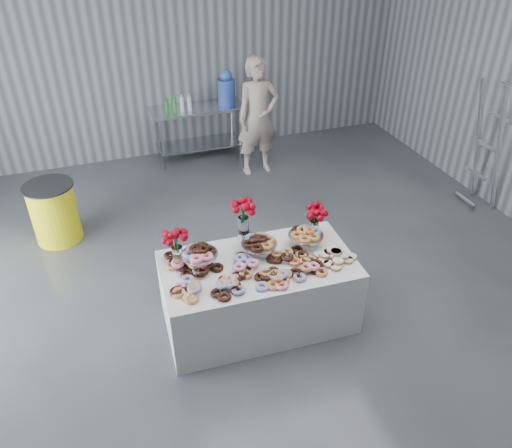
{
  "coord_description": "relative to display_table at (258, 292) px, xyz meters",
  "views": [
    {
      "loc": [
        -1.27,
        -3.53,
        3.77
      ],
      "look_at": [
        0.12,
        0.45,
        0.98
      ],
      "focal_mm": 35.0,
      "sensor_mm": 36.0,
      "label": 1
    }
  ],
  "objects": [
    {
      "name": "stepladder",
      "position": [
        3.73,
        1.2,
        0.54
      ],
      "size": [
        0.58,
        0.46,
        1.83
      ],
      "primitive_type": null,
      "rotation": [
        0.0,
        -0.19,
        0.0
      ],
      "color": "silver",
      "rests_on": "ground"
    },
    {
      "name": "water_jug",
      "position": [
        0.86,
        3.99,
        0.77
      ],
      "size": [
        0.28,
        0.28,
        0.55
      ],
      "color": "#456DED",
      "rests_on": "prep_table"
    },
    {
      "name": "bouquet_right",
      "position": [
        0.71,
        0.27,
        0.67
      ],
      "size": [
        0.26,
        0.26,
        0.42
      ],
      "color": "white",
      "rests_on": "display_table"
    },
    {
      "name": "display_table",
      "position": [
        0.0,
        0.0,
        0.0
      ],
      "size": [
        1.94,
        1.08,
        0.75
      ],
      "primitive_type": "cube",
      "rotation": [
        0.0,
        0.0,
        -0.04
      ],
      "color": "white",
      "rests_on": "ground"
    },
    {
      "name": "cake_stand_mid",
      "position": [
        0.06,
        0.15,
        0.52
      ],
      "size": [
        0.36,
        0.36,
        0.17
      ],
      "color": "silver",
      "rests_on": "display_table"
    },
    {
      "name": "cake_stand_right",
      "position": [
        0.56,
        0.13,
        0.52
      ],
      "size": [
        0.36,
        0.36,
        0.17
      ],
      "color": "silver",
      "rests_on": "display_table"
    },
    {
      "name": "person",
      "position": [
        1.13,
        3.23,
        0.54
      ],
      "size": [
        0.68,
        0.47,
        1.83
      ],
      "primitive_type": "imported",
      "rotation": [
        0.0,
        0.0,
        0.04
      ],
      "color": "#CC8C93",
      "rests_on": "ground"
    },
    {
      "name": "ground",
      "position": [
        -0.02,
        -0.11,
        -0.38
      ],
      "size": [
        9.0,
        9.0,
        0.0
      ],
      "primitive_type": "plane",
      "color": "#36393E",
      "rests_on": "ground"
    },
    {
      "name": "danish_pile",
      "position": [
        0.74,
        -0.18,
        0.43
      ],
      "size": [
        0.48,
        0.48,
        0.11
      ],
      "primitive_type": null,
      "color": "silver",
      "rests_on": "display_table"
    },
    {
      "name": "prep_table",
      "position": [
        0.36,
        3.99,
        0.24
      ],
      "size": [
        1.5,
        0.6,
        0.9
      ],
      "color": "silver",
      "rests_on": "ground"
    },
    {
      "name": "drink_bottles",
      "position": [
        0.04,
        3.89,
        0.66
      ],
      "size": [
        0.54,
        0.08,
        0.27
      ],
      "primitive_type": null,
      "color": "#268C33",
      "rests_on": "prep_table"
    },
    {
      "name": "donut_mounds",
      "position": [
        0.0,
        -0.05,
        0.42
      ],
      "size": [
        1.84,
        0.87,
        0.09
      ],
      "primitive_type": null,
      "rotation": [
        0.0,
        0.0,
        -0.04
      ],
      "color": "#D5814E",
      "rests_on": "display_table"
    },
    {
      "name": "room_walls",
      "position": [
        -0.3,
        -0.04,
        2.26
      ],
      "size": [
        8.04,
        9.04,
        4.02
      ],
      "color": "gray",
      "rests_on": "ground"
    },
    {
      "name": "trash_barrel",
      "position": [
        -1.95,
        2.26,
        0.02
      ],
      "size": [
        0.62,
        0.62,
        0.79
      ],
      "rotation": [
        0.0,
        0.0,
        -0.1
      ],
      "color": "#FFF215",
      "rests_on": "ground"
    },
    {
      "name": "bouquet_center",
      "position": [
        -0.04,
        0.35,
        0.75
      ],
      "size": [
        0.26,
        0.26,
        0.57
      ],
      "color": "silver",
      "rests_on": "display_table"
    },
    {
      "name": "bouquet_left",
      "position": [
        -0.74,
        0.28,
        0.67
      ],
      "size": [
        0.26,
        0.26,
        0.42
      ],
      "color": "white",
      "rests_on": "display_table"
    },
    {
      "name": "cake_stand_left",
      "position": [
        -0.54,
        0.17,
        0.52
      ],
      "size": [
        0.36,
        0.36,
        0.17
      ],
      "color": "silver",
      "rests_on": "display_table"
    }
  ]
}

